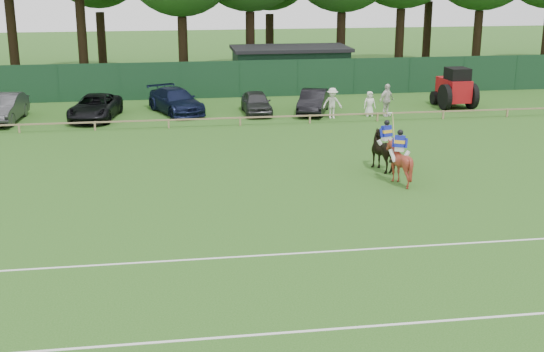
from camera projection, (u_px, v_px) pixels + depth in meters
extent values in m
plane|color=#1E4C14|center=(271.00, 243.00, 23.75)|extent=(160.00, 160.00, 0.00)
imported|color=black|center=(386.00, 151.00, 31.94)|extent=(1.51, 2.21, 1.71)
imported|color=maroon|center=(399.00, 163.00, 30.02)|extent=(1.99, 2.06, 1.74)
imported|color=#2F3032|center=(4.00, 108.00, 41.74)|extent=(2.07, 4.97, 1.60)
imported|color=black|center=(95.00, 107.00, 42.48)|extent=(3.17, 5.45, 1.42)
imported|color=#101733|center=(176.00, 101.00, 44.22)|extent=(3.83, 5.54, 1.49)
imported|color=#303133|center=(256.00, 103.00, 44.08)|extent=(1.61, 3.99, 1.36)
imported|color=black|center=(313.00, 102.00, 44.22)|extent=(2.86, 4.57, 1.42)
imported|color=silver|center=(332.00, 103.00, 42.68)|extent=(1.17, 0.68, 1.80)
imported|color=silver|center=(386.00, 100.00, 43.22)|extent=(1.22, 0.99, 1.95)
imported|color=white|center=(370.00, 104.00, 43.36)|extent=(0.74, 0.50, 1.49)
cube|color=silver|center=(386.00, 138.00, 31.78)|extent=(0.42, 0.36, 0.18)
cube|color=#1721AA|center=(387.00, 131.00, 31.69)|extent=(0.48, 0.41, 0.51)
cube|color=gold|center=(387.00, 131.00, 31.69)|extent=(0.50, 0.41, 0.18)
sphere|color=black|center=(387.00, 123.00, 31.58)|extent=(0.25, 0.25, 0.25)
cylinder|color=silver|center=(391.00, 144.00, 31.93)|extent=(0.40, 0.43, 0.59)
cylinder|color=silver|center=(382.00, 146.00, 31.70)|extent=(0.46, 0.29, 0.59)
cube|color=silver|center=(399.00, 149.00, 29.85)|extent=(0.44, 0.40, 0.18)
cube|color=#1721AA|center=(400.00, 141.00, 29.76)|extent=(0.50, 0.46, 0.51)
cube|color=gold|center=(400.00, 142.00, 29.77)|extent=(0.52, 0.46, 0.18)
sphere|color=black|center=(400.00, 132.00, 29.66)|extent=(0.25, 0.25, 0.25)
cylinder|color=silver|center=(405.00, 157.00, 29.80)|extent=(0.49, 0.26, 0.59)
cylinder|color=silver|center=(393.00, 156.00, 29.98)|extent=(0.36, 0.47, 0.59)
cylinder|color=tan|center=(393.00, 127.00, 29.75)|extent=(0.09, 0.64, 1.17)
cube|color=silver|center=(307.00, 331.00, 18.06)|extent=(60.00, 0.10, 0.01)
cube|color=silver|center=(276.00, 255.00, 22.80)|extent=(60.00, 0.10, 0.01)
cube|color=#997F5B|center=(222.00, 118.00, 40.70)|extent=(62.00, 0.08, 0.08)
cube|color=#14351E|center=(211.00, 80.00, 49.01)|extent=(92.00, 0.04, 2.50)
cube|color=#14331E|center=(290.00, 69.00, 52.69)|extent=(8.00, 4.00, 2.80)
cube|color=black|center=(290.00, 48.00, 52.26)|extent=(8.40, 4.40, 0.24)
cube|color=#A70F15|center=(454.00, 90.00, 46.03)|extent=(1.48, 2.60, 1.38)
cube|color=black|center=(458.00, 75.00, 45.36)|extent=(1.33, 1.43, 0.95)
cylinder|color=black|center=(445.00, 97.00, 45.25)|extent=(0.39, 1.60, 1.59)
cylinder|color=black|center=(472.00, 96.00, 45.59)|extent=(0.39, 1.60, 1.59)
cylinder|color=black|center=(434.00, 98.00, 47.07)|extent=(0.35, 0.86, 0.85)
cylinder|color=black|center=(457.00, 97.00, 47.37)|extent=(0.35, 0.86, 0.85)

